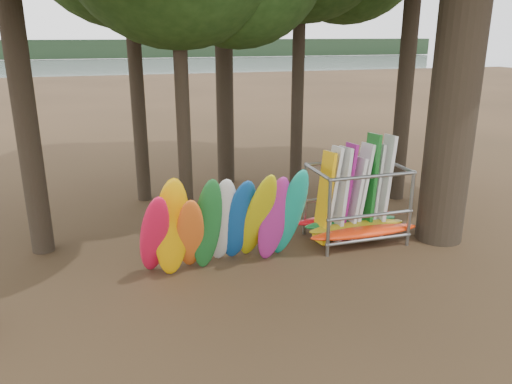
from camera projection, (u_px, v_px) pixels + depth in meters
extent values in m
plane|color=#47331E|center=(296.00, 264.00, 11.95)|extent=(120.00, 120.00, 0.00)
plane|color=gray|center=(132.00, 75.00, 66.61)|extent=(160.00, 160.00, 0.00)
cube|color=black|center=(116.00, 49.00, 111.55)|extent=(160.00, 4.00, 4.00)
cylinder|color=black|center=(134.00, 42.00, 15.11)|extent=(0.44, 0.44, 10.05)
cylinder|color=black|center=(223.00, 6.00, 16.74)|extent=(0.61, 0.61, 12.29)
cylinder|color=black|center=(299.00, 35.00, 16.44)|extent=(0.42, 0.42, 10.46)
cylinder|color=black|center=(181.00, 62.00, 12.64)|extent=(0.37, 0.37, 9.14)
ellipsoid|color=#EA133F|center=(154.00, 236.00, 10.68)|extent=(0.78, 1.77, 2.40)
ellipsoid|color=#E4A107|center=(172.00, 229.00, 10.76)|extent=(0.89, 1.06, 2.56)
ellipsoid|color=orange|center=(190.00, 235.00, 10.93)|extent=(0.76, 1.67, 2.24)
ellipsoid|color=#1B6228|center=(207.00, 226.00, 10.98)|extent=(0.73, 1.25, 2.53)
ellipsoid|color=silver|center=(222.00, 222.00, 11.30)|extent=(0.73, 1.53, 2.51)
ellipsoid|color=#114B9B|center=(239.00, 222.00, 11.37)|extent=(0.75, 1.60, 2.47)
ellipsoid|color=gold|center=(257.00, 218.00, 11.31)|extent=(0.69, 2.01, 2.68)
ellipsoid|color=#A52684|center=(274.00, 220.00, 11.42)|extent=(0.75, 1.26, 2.45)
ellipsoid|color=#12A086|center=(289.00, 215.00, 11.53)|extent=(0.71, 1.70, 2.68)
ellipsoid|color=#FF370E|center=(365.00, 232.00, 12.76)|extent=(3.00, 0.55, 0.24)
ellipsoid|color=#B59818|center=(357.00, 226.00, 13.12)|extent=(2.74, 0.55, 0.24)
ellipsoid|color=#1B7935|center=(351.00, 222.00, 13.43)|extent=(2.70, 0.55, 0.24)
ellipsoid|color=red|center=(346.00, 218.00, 13.72)|extent=(2.96, 0.55, 0.24)
cube|color=#F7B30D|center=(324.00, 198.00, 12.90)|extent=(0.44, 0.79, 2.43)
cube|color=silver|center=(330.00, 194.00, 13.06)|extent=(0.54, 0.76, 2.52)
cube|color=silver|center=(340.00, 195.00, 12.97)|extent=(0.46, 0.80, 2.52)
cube|color=#921874|center=(344.00, 192.00, 13.18)|extent=(0.51, 0.77, 2.58)
cube|color=silver|center=(354.00, 199.00, 13.15)|extent=(0.47, 0.74, 2.22)
cube|color=white|center=(360.00, 191.00, 13.26)|extent=(0.57, 0.78, 2.55)
cube|color=#16651F|center=(369.00, 187.00, 13.19)|extent=(0.35, 0.80, 2.82)
cube|color=silver|center=(372.00, 190.00, 13.45)|extent=(0.43, 0.80, 2.52)
cube|color=white|center=(384.00, 187.00, 13.28)|extent=(0.45, 0.77, 2.77)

